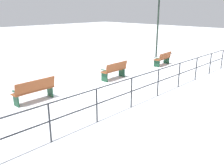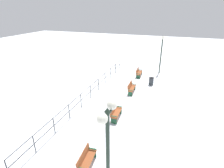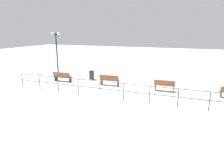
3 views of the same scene
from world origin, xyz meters
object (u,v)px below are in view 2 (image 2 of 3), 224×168
(trash_bin, at_px, (151,81))
(bench_nearest, at_px, (86,159))
(lamppost_middle, at_px, (162,49))
(bench_second, at_px, (116,112))
(bench_third, at_px, (131,88))
(bench_fourth, at_px, (139,72))
(lamppost_near, at_px, (108,151))

(trash_bin, bearing_deg, bench_nearest, -97.69)
(trash_bin, bearing_deg, lamppost_middle, 84.30)
(bench_second, height_order, bench_third, bench_third)
(lamppost_middle, height_order, trash_bin, lamppost_middle)
(bench_nearest, bearing_deg, bench_third, 84.68)
(bench_nearest, distance_m, bench_fourth, 13.44)
(bench_nearest, bearing_deg, trash_bin, 77.25)
(bench_third, xyz_separation_m, trash_bin, (1.50, 2.41, -0.09))
(bench_third, bearing_deg, bench_fourth, 91.64)
(bench_nearest, distance_m, bench_third, 8.96)
(bench_nearest, bearing_deg, bench_fourth, 85.73)
(bench_second, height_order, trash_bin, bench_second)
(bench_fourth, bearing_deg, lamppost_middle, 40.59)
(bench_third, bearing_deg, lamppost_middle, 72.34)
(bench_nearest, distance_m, bench_second, 4.48)
(bench_third, height_order, trash_bin, bench_third)
(bench_second, bearing_deg, trash_bin, 75.61)
(bench_third, bearing_deg, bench_nearest, -91.51)
(bench_fourth, distance_m, trash_bin, 2.69)
(bench_second, height_order, lamppost_middle, lamppost_middle)
(bench_third, relative_size, lamppost_near, 0.34)
(lamppost_near, distance_m, trash_bin, 13.80)
(bench_nearest, distance_m, trash_bin, 11.48)
(bench_second, bearing_deg, bench_fourth, 89.35)
(bench_second, bearing_deg, bench_nearest, -92.08)
(bench_nearest, relative_size, bench_fourth, 0.89)
(bench_second, distance_m, bench_third, 4.48)
(bench_second, relative_size, bench_third, 0.92)
(bench_nearest, bearing_deg, bench_second, 84.78)
(bench_second, bearing_deg, bench_third, 87.73)
(bench_second, xyz_separation_m, bench_fourth, (-0.20, 8.96, -0.02))
(lamppost_near, relative_size, trash_bin, 6.15)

